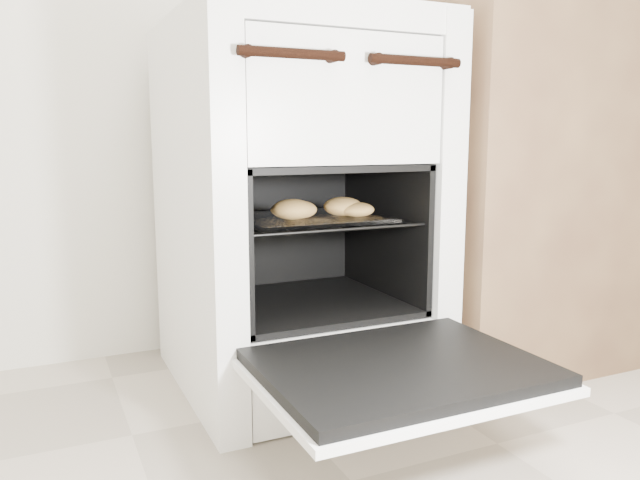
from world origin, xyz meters
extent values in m
cube|color=white|center=(0.10, 1.19, 0.44)|extent=(0.57, 0.61, 0.88)
cylinder|color=black|center=(-0.04, 0.87, 0.76)|extent=(0.21, 0.02, 0.02)
cylinder|color=black|center=(0.23, 0.87, 0.76)|extent=(0.21, 0.02, 0.02)
cube|color=black|center=(0.10, 0.70, 0.20)|extent=(0.50, 0.38, 0.02)
cube|color=white|center=(0.10, 0.70, 0.18)|extent=(0.52, 0.40, 0.02)
cylinder|color=black|center=(-0.11, 1.12, 0.42)|extent=(0.01, 0.40, 0.01)
cylinder|color=black|center=(0.30, 1.12, 0.42)|extent=(0.01, 0.40, 0.01)
cylinder|color=black|center=(0.10, 0.93, 0.42)|extent=(0.41, 0.01, 0.01)
cylinder|color=black|center=(0.10, 1.31, 0.42)|extent=(0.41, 0.01, 0.01)
cylinder|color=black|center=(-0.07, 1.12, 0.42)|extent=(0.01, 0.38, 0.01)
cylinder|color=black|center=(-0.02, 1.12, 0.42)|extent=(0.01, 0.38, 0.01)
cylinder|color=black|center=(0.04, 1.12, 0.42)|extent=(0.01, 0.38, 0.01)
cylinder|color=black|center=(0.10, 1.12, 0.42)|extent=(0.01, 0.38, 0.01)
cylinder|color=black|center=(0.16, 1.12, 0.42)|extent=(0.01, 0.38, 0.01)
cylinder|color=black|center=(0.21, 1.12, 0.42)|extent=(0.01, 0.38, 0.01)
cylinder|color=black|center=(0.27, 1.12, 0.42)|extent=(0.01, 0.38, 0.01)
cube|color=white|center=(0.10, 1.10, 0.43)|extent=(0.33, 0.29, 0.01)
ellipsoid|color=tan|center=(0.04, 1.08, 0.45)|extent=(0.13, 0.13, 0.04)
ellipsoid|color=tan|center=(0.17, 1.07, 0.45)|extent=(0.13, 0.13, 0.04)
ellipsoid|color=tan|center=(0.06, 1.07, 0.45)|extent=(0.12, 0.12, 0.04)
ellipsoid|color=tan|center=(0.19, 1.04, 0.45)|extent=(0.11, 0.11, 0.03)
ellipsoid|color=tan|center=(0.04, 1.06, 0.45)|extent=(0.11, 0.11, 0.05)
cube|color=brown|center=(0.91, 1.19, 0.49)|extent=(0.98, 0.66, 0.98)
camera|label=1|loc=(-0.49, -0.23, 0.61)|focal=35.00mm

